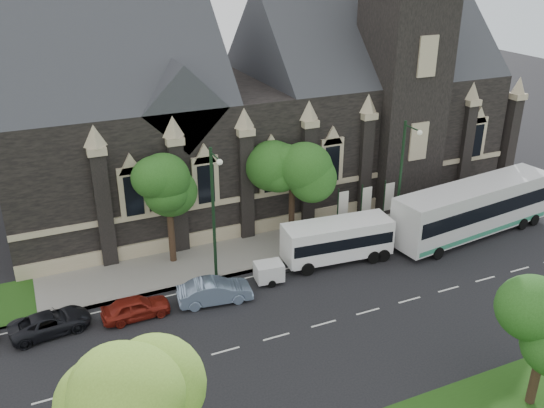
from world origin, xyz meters
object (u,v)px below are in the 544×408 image
banner_flag_center (365,204)px  street_lamp_near (402,175)px  tree_park_near (145,394)px  tree_walk_left (170,183)px  banner_flag_right (387,200)px  sedan (215,291)px  tree_walk_right (294,163)px  shuttle_bus (338,239)px  box_trailer (269,272)px  tour_coach (474,208)px  car_far_black (50,323)px  banner_flag_left (341,209)px  street_lamp_mid (214,208)px  car_far_red (136,307)px

banner_flag_center → street_lamp_near: bearing=-48.1°
tree_park_near → tree_walk_left: (5.97, 19.47, -0.68)m
street_lamp_near → banner_flag_right: bearing=81.4°
sedan → tree_walk_right: bearing=-46.1°
shuttle_bus → banner_flag_center: bearing=41.1°
banner_flag_right → shuttle_bus: size_ratio=0.52×
banner_flag_right → box_trailer: banner_flag_right is taller
tree_walk_right → tour_coach: 13.85m
tour_coach → shuttle_bus: size_ratio=1.83×
tree_walk_left → banner_flag_center: (14.08, -1.70, -3.35)m
tree_walk_right → banner_flag_center: bearing=-18.6°
street_lamp_near → car_far_black: street_lamp_near is taller
banner_flag_left → box_trailer: banner_flag_left is taller
tree_park_near → street_lamp_mid: size_ratio=0.95×
street_lamp_mid → tour_coach: size_ratio=0.64×
street_lamp_mid → tree_park_near: bearing=-116.1°
box_trailer → tour_coach: bearing=6.6°
banner_flag_right → tour_coach: bearing=-34.2°
tree_park_near → car_far_red: bearing=81.5°
tree_park_near → tour_coach: size_ratio=0.61×
car_far_red → tree_park_near: bearing=170.6°
street_lamp_mid → banner_flag_left: (10.29, 1.91, -2.73)m
tree_walk_left → tree_walk_right: bearing=0.1°
tree_walk_right → sedan: tree_walk_right is taller
banner_flag_left → tour_coach: tour_coach is taller
street_lamp_near → car_far_red: (-19.69, -2.03, -4.44)m
street_lamp_mid → banner_flag_right: street_lamp_mid is taller
banner_flag_right → box_trailer: (-11.33, -3.56, -1.60)m
street_lamp_mid → sedan: street_lamp_mid is taller
banner_flag_center → tour_coach: size_ratio=0.29×
box_trailer → car_far_red: 8.65m
car_far_red → banner_flag_right: bearing=-79.7°
sedan → car_far_black: sedan is taller
tree_park_near → banner_flag_center: size_ratio=2.14×
tour_coach → car_far_red: size_ratio=3.55×
tree_walk_right → street_lamp_near: street_lamp_near is taller
sedan → box_trailer: bearing=-72.0°
tree_park_near → sedan: 16.15m
tree_park_near → tour_coach: (27.27, 14.22, -4.24)m
sedan → car_far_black: 9.46m
tree_walk_right → sedan: size_ratio=1.73×
street_lamp_mid → car_far_black: size_ratio=2.04×
tree_park_near → sedan: (6.81, 13.50, -5.67)m
tree_walk_left → banner_flag_center: bearing=-6.9°
banner_flag_left → car_far_black: bearing=-170.6°
tour_coach → car_far_black: 29.92m
street_lamp_near → sedan: (-14.96, -2.37, -4.37)m
tree_park_near → box_trailer: bearing=53.0°
tree_park_near → car_far_black: bearing=100.3°
street_lamp_mid → banner_flag_center: (12.29, 1.91, -2.73)m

